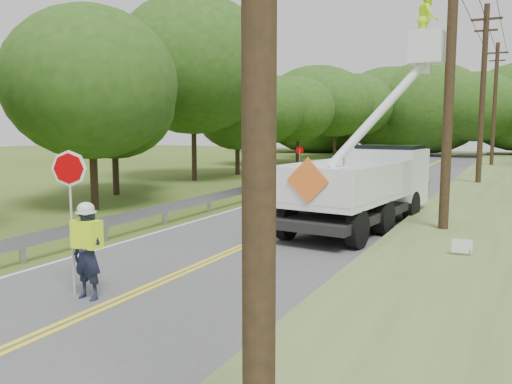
% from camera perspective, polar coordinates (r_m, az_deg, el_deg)
% --- Properties ---
extents(ground, '(140.00, 140.00, 0.00)m').
position_cam_1_polar(ground, '(11.23, -14.02, -11.08)').
color(ground, '#374F15').
rests_on(ground, ground).
extents(road, '(7.20, 96.00, 0.03)m').
position_cam_1_polar(road, '(23.41, 8.75, -1.43)').
color(road, '#4C4D4F').
rests_on(road, ground).
extents(guardrail, '(0.18, 48.00, 0.77)m').
position_cam_1_polar(guardrail, '(25.65, 0.82, 0.62)').
color(guardrail, '#A0A4A7').
rests_on(guardrail, ground).
extents(utility_poles, '(1.60, 43.30, 10.00)m').
position_cam_1_polar(utility_poles, '(25.23, 22.23, 10.72)').
color(utility_poles, black).
rests_on(utility_poles, ground).
extents(treeline_left, '(11.13, 55.97, 11.54)m').
position_cam_1_polar(treeline_left, '(39.58, -0.09, 10.38)').
color(treeline_left, '#332319').
rests_on(treeline_left, ground).
extents(treeline_horizon, '(56.80, 15.56, 11.90)m').
position_cam_1_polar(treeline_horizon, '(64.57, 21.84, 8.45)').
color(treeline_horizon, '#234812').
rests_on(treeline_horizon, ground).
extents(flagger, '(1.13, 0.44, 2.97)m').
position_cam_1_polar(flagger, '(11.10, -17.73, -5.66)').
color(flagger, '#191E33').
rests_on(flagger, road).
extents(bucket_truck, '(4.31, 8.05, 7.49)m').
position_cam_1_polar(bucket_truck, '(19.06, 12.56, 1.57)').
color(bucket_truck, black).
rests_on(bucket_truck, road).
extents(suv_silver, '(3.57, 5.92, 1.54)m').
position_cam_1_polar(suv_silver, '(26.95, 6.91, 1.39)').
color(suv_silver, '#ACAEB4').
rests_on(suv_silver, road).
extents(suv_darkgrey, '(2.41, 5.29, 1.50)m').
position_cam_1_polar(suv_darkgrey, '(32.98, 11.50, 2.31)').
color(suv_darkgrey, '#313238').
rests_on(suv_darkgrey, road).
extents(stop_sign_permanent, '(0.47, 0.13, 2.24)m').
position_cam_1_polar(stop_sign_permanent, '(31.63, 4.71, 3.49)').
color(stop_sign_permanent, '#A0A4A7').
rests_on(stop_sign_permanent, ground).
extents(yard_sign, '(0.48, 0.09, 0.70)m').
position_cam_1_polar(yard_sign, '(14.03, 21.26, -5.56)').
color(yard_sign, white).
rests_on(yard_sign, ground).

